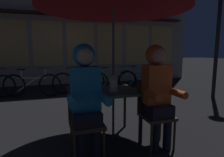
% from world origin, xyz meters
% --- Properties ---
extents(ground_plane, '(60.00, 60.00, 0.00)m').
position_xyz_m(ground_plane, '(0.00, 0.00, 0.00)').
color(ground_plane, black).
extents(cafe_table, '(0.72, 0.72, 0.74)m').
position_xyz_m(cafe_table, '(0.00, 0.00, 0.64)').
color(cafe_table, '#42664C').
rests_on(cafe_table, ground_plane).
extents(lantern, '(0.11, 0.11, 0.23)m').
position_xyz_m(lantern, '(-0.03, -0.09, 0.86)').
color(lantern, white).
rests_on(lantern, cafe_table).
extents(chair_left, '(0.40, 0.40, 0.87)m').
position_xyz_m(chair_left, '(-0.48, -0.37, 0.49)').
color(chair_left, '#513823').
rests_on(chair_left, ground_plane).
extents(chair_right, '(0.40, 0.40, 0.87)m').
position_xyz_m(chair_right, '(0.48, -0.37, 0.49)').
color(chair_right, '#513823').
rests_on(chair_right, ground_plane).
extents(person_left_hooded, '(0.45, 0.56, 1.40)m').
position_xyz_m(person_left_hooded, '(-0.48, -0.43, 0.85)').
color(person_left_hooded, black).
rests_on(person_left_hooded, ground_plane).
extents(person_right_hooded, '(0.45, 0.56, 1.40)m').
position_xyz_m(person_right_hooded, '(0.48, -0.43, 0.85)').
color(person_right_hooded, black).
rests_on(person_right_hooded, ground_plane).
extents(shopfront_building, '(10.00, 0.93, 6.20)m').
position_xyz_m(shopfront_building, '(0.26, 5.39, 3.09)').
color(shopfront_building, '#9E9389').
rests_on(shopfront_building, ground_plane).
extents(bicycle_second, '(1.64, 0.45, 0.84)m').
position_xyz_m(bicycle_second, '(-1.45, 3.19, 0.35)').
color(bicycle_second, black).
rests_on(bicycle_second, ground_plane).
extents(bicycle_third, '(1.68, 0.09, 0.84)m').
position_xyz_m(bicycle_third, '(-0.07, 3.33, 0.35)').
color(bicycle_third, black).
rests_on(bicycle_third, ground_plane).
extents(bicycle_fourth, '(1.68, 0.12, 0.84)m').
position_xyz_m(bicycle_fourth, '(1.03, 3.18, 0.35)').
color(bicycle_fourth, black).
rests_on(bicycle_fourth, ground_plane).
extents(bicycle_fifth, '(1.66, 0.35, 0.84)m').
position_xyz_m(bicycle_fifth, '(2.10, 3.33, 0.35)').
color(bicycle_fifth, black).
rests_on(bicycle_fifth, ground_plane).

